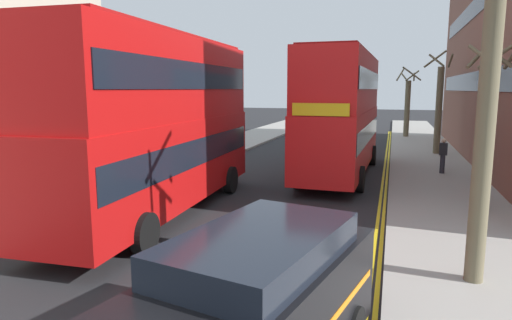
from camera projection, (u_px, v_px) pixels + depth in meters
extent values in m
cube|color=#9E9991|center=(442.00, 192.00, 17.19)|extent=(4.00, 80.00, 0.14)
cube|color=#9E9991|center=(145.00, 173.00, 20.96)|extent=(4.00, 80.00, 0.14)
cube|color=yellow|center=(385.00, 202.00, 15.92)|extent=(0.10, 56.00, 0.01)
cube|color=yellow|center=(380.00, 202.00, 15.97)|extent=(0.10, 56.00, 0.01)
cube|color=#B20F0F|center=(160.00, 161.00, 14.17)|extent=(2.92, 10.89, 2.60)
cube|color=#B20F0F|center=(157.00, 79.00, 13.77)|extent=(2.86, 10.67, 2.50)
cube|color=black|center=(160.00, 151.00, 14.12)|extent=(2.93, 10.46, 0.84)
cube|color=black|center=(157.00, 76.00, 13.75)|extent=(2.91, 10.24, 0.80)
cube|color=yellow|center=(217.00, 106.00, 19.06)|extent=(2.00, 0.14, 0.44)
cube|color=maroon|center=(156.00, 36.00, 13.56)|extent=(2.62, 9.80, 0.10)
cylinder|color=black|center=(171.00, 177.00, 17.88)|extent=(0.34, 1.05, 1.04)
cylinder|color=black|center=(230.00, 180.00, 17.24)|extent=(0.34, 1.05, 1.04)
cylinder|color=black|center=(57.00, 225.00, 11.48)|extent=(0.34, 1.05, 1.04)
cylinder|color=black|center=(145.00, 233.00, 10.85)|extent=(0.34, 1.05, 1.04)
cube|color=red|center=(341.00, 138.00, 20.72)|extent=(2.78, 10.86, 2.60)
cube|color=red|center=(343.00, 82.00, 20.32)|extent=(2.73, 10.64, 2.50)
cube|color=black|center=(341.00, 132.00, 20.67)|extent=(2.80, 10.43, 0.84)
cube|color=black|center=(343.00, 80.00, 20.30)|extent=(2.79, 10.21, 0.80)
cube|color=yellow|center=(320.00, 110.00, 15.44)|extent=(2.00, 0.11, 0.44)
cube|color=maroon|center=(343.00, 53.00, 20.11)|extent=(2.51, 9.78, 0.10)
cylinder|color=black|center=(360.00, 179.00, 17.39)|extent=(0.33, 1.05, 1.04)
cylinder|color=black|center=(298.00, 175.00, 18.17)|extent=(0.33, 1.05, 1.04)
cylinder|color=black|center=(373.00, 155.00, 23.65)|extent=(0.33, 1.05, 1.04)
cylinder|color=black|center=(326.00, 153.00, 24.44)|extent=(0.33, 1.05, 1.04)
cube|color=black|center=(256.00, 318.00, 6.01)|extent=(2.86, 5.00, 1.50)
cube|color=black|center=(261.00, 258.00, 6.01)|extent=(2.33, 3.35, 0.76)
cube|color=orange|center=(256.00, 315.00, 6.00)|extent=(2.80, 4.64, 0.10)
cylinder|color=black|center=(252.00, 300.00, 7.79)|extent=(0.36, 0.71, 0.68)
cylinder|color=#2D2D38|center=(442.00, 164.00, 20.58)|extent=(0.22, 0.22, 0.85)
cube|color=#26262B|center=(443.00, 149.00, 20.47)|extent=(0.34, 0.22, 0.56)
sphere|color=beige|center=(444.00, 141.00, 20.41)|extent=(0.20, 0.20, 0.20)
cylinder|color=#6B6047|center=(484.00, 142.00, 8.64)|extent=(0.36, 0.36, 5.70)
cylinder|color=#6B6047|center=(486.00, 139.00, 14.25)|extent=(0.41, 0.41, 4.52)
cylinder|color=#6B6047|center=(497.00, 56.00, 14.23)|extent=(1.07, 0.55, 0.83)
cylinder|color=#6B6047|center=(477.00, 57.00, 14.26)|extent=(0.78, 0.87, 0.79)
cylinder|color=#6B6047|center=(482.00, 56.00, 13.63)|extent=(0.79, 0.82, 0.76)
cylinder|color=#6B6047|center=(498.00, 57.00, 13.43)|extent=(0.91, 0.25, 0.68)
cylinder|color=#6B6047|center=(407.00, 109.00, 36.40)|extent=(0.43, 0.43, 4.54)
cylinder|color=#6B6047|center=(414.00, 77.00, 35.87)|extent=(0.15, 0.86, 0.65)
cylinder|color=#6B6047|center=(412.00, 76.00, 36.36)|extent=(1.08, 0.68, 0.87)
cylinder|color=#6B6047|center=(400.00, 74.00, 36.41)|extent=(0.66, 1.39, 1.07)
cylinder|color=#6B6047|center=(404.00, 77.00, 35.89)|extent=(0.58, 0.84, 0.69)
cylinder|color=#6B6047|center=(412.00, 74.00, 35.22)|extent=(1.52, 0.53, 1.13)
cylinder|color=#6B6047|center=(439.00, 111.00, 26.65)|extent=(0.39, 0.39, 5.16)
cylinder|color=#6B6047|center=(450.00, 61.00, 26.10)|extent=(0.21, 1.01, 0.75)
cylinder|color=#6B6047|center=(435.00, 59.00, 26.85)|extent=(1.34, 0.77, 1.06)
cylinder|color=#6B6047|center=(436.00, 60.00, 25.92)|extent=(0.89, 0.78, 0.79)
cube|color=black|center=(478.00, 5.00, 23.16)|extent=(0.04, 24.64, 1.00)
cube|color=black|center=(472.00, 82.00, 23.78)|extent=(0.04, 24.64, 1.00)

